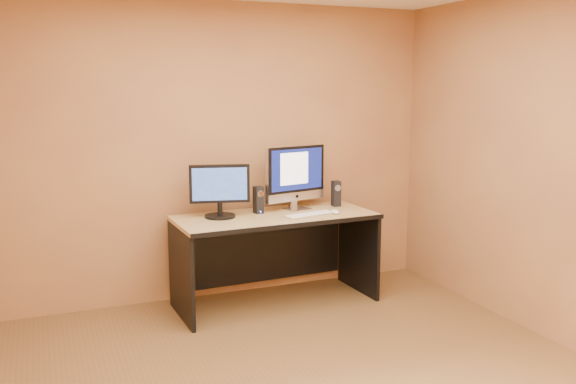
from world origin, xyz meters
The scene contains 10 objects.
walls centered at (0.00, 0.00, 1.30)m, with size 4.00×4.00×2.60m, color #A07540, non-canonical shape.
desk centered at (0.38, 1.56, 0.39)m, with size 1.70×0.74×0.79m, color tan, non-canonical shape.
imac centered at (0.64, 1.71, 1.08)m, with size 0.61×0.22×0.58m, color silver, non-canonical shape.
second_monitor centered at (-0.09, 1.65, 1.01)m, with size 0.51×0.26×0.45m, color black, non-canonical shape.
speaker_left centered at (0.27, 1.70, 0.90)m, with size 0.07×0.08×0.23m, color black, non-canonical shape.
speaker_right centered at (1.03, 1.72, 0.90)m, with size 0.07×0.08×0.23m, color black, non-canonical shape.
keyboard centered at (0.64, 1.43, 0.80)m, with size 0.46×0.12×0.02m, color silver.
mouse centered at (0.87, 1.42, 0.81)m, with size 0.06×0.11×0.04m, color white.
cable_a centered at (0.70, 1.81, 0.79)m, with size 0.01×0.01×0.23m, color black.
cable_b centered at (0.64, 1.85, 0.79)m, with size 0.01×0.01×0.19m, color black.
Camera 1 is at (-1.45, -3.19, 1.87)m, focal length 38.00 mm.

